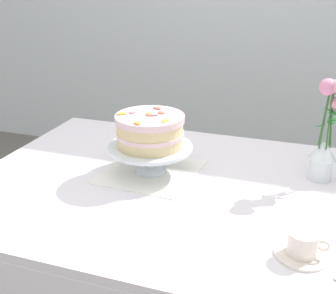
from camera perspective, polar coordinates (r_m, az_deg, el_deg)
name	(u,v)px	position (r m, az deg, el deg)	size (l,w,h in m)	color
dining_table	(178,213)	(1.44, 1.37, -8.78)	(1.40, 1.00, 0.74)	white
linen_napkin	(151,171)	(1.50, -2.32, -3.27)	(0.32, 0.32, 0.00)	white
cake_stand	(150,150)	(1.47, -2.37, -0.40)	(0.29, 0.29, 0.10)	silver
layer_cake	(150,130)	(1.44, -2.41, 2.24)	(0.23, 0.23, 0.12)	beige
flower_vase	(325,136)	(1.48, 20.19, 1.36)	(0.09, 0.10, 0.35)	silver
teacup	(303,246)	(1.12, 17.49, -12.47)	(0.13, 0.13, 0.07)	silver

